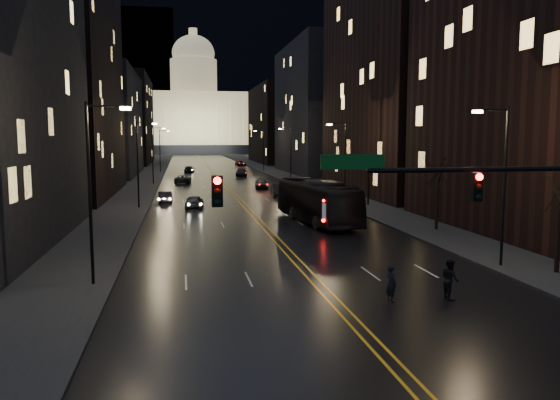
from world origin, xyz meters
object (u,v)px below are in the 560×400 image
oncoming_car_a (194,202)px  receding_car_a (279,190)px  pedestrian_a (391,284)px  oncoming_car_b (165,197)px  pedestrian_b (450,279)px  bus (317,202)px  traffic_signal (538,200)px

oncoming_car_a → receding_car_a: size_ratio=0.84×
pedestrian_a → receding_car_a: bearing=-16.2°
oncoming_car_b → pedestrian_b: pedestrian_b is taller
receding_car_a → pedestrian_a: pedestrian_a is taller
oncoming_car_b → pedestrian_a: (10.97, -39.52, 0.16)m
pedestrian_b → oncoming_car_b: bearing=20.0°
oncoming_car_a → pedestrian_b: (10.68, -34.09, 0.21)m
oncoming_car_a → pedestrian_a: 34.99m
bus → pedestrian_b: size_ratio=7.06×
oncoming_car_b → receding_car_a: (13.71, 3.97, 0.14)m
traffic_signal → oncoming_car_b: (-14.41, 44.52, -4.42)m
oncoming_car_a → oncoming_car_b: bearing=-53.0°
traffic_signal → receding_car_a: traffic_signal is taller
traffic_signal → oncoming_car_b: 47.01m
receding_car_a → pedestrian_a: bearing=-89.2°
oncoming_car_a → pedestrian_b: pedestrian_b is taller
oncoming_car_b → receding_car_a: size_ratio=0.83×
oncoming_car_a → pedestrian_b: size_ratio=2.26×
receding_car_a → pedestrian_a: (-2.74, -43.49, 0.03)m
bus → pedestrian_b: (0.47, -22.91, -0.90)m
pedestrian_a → oncoming_car_b: bearing=2.9°
oncoming_car_b → traffic_signal: bearing=103.8°
receding_car_a → pedestrian_b: pedestrian_b is taller
oncoming_car_b → pedestrian_b: 41.86m
traffic_signal → oncoming_car_a: (-11.30, 39.10, -4.39)m
traffic_signal → receding_car_a: (-0.69, 48.49, -4.28)m
bus → oncoming_car_b: (-13.33, 16.61, -1.14)m
bus → receding_car_a: bus is taller
oncoming_car_a → receding_car_a: (10.60, 9.39, 0.11)m
oncoming_car_a → receding_car_a: bearing=-131.3°
receding_car_a → pedestrian_b: 43.49m
bus → receding_car_a: size_ratio=2.63×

